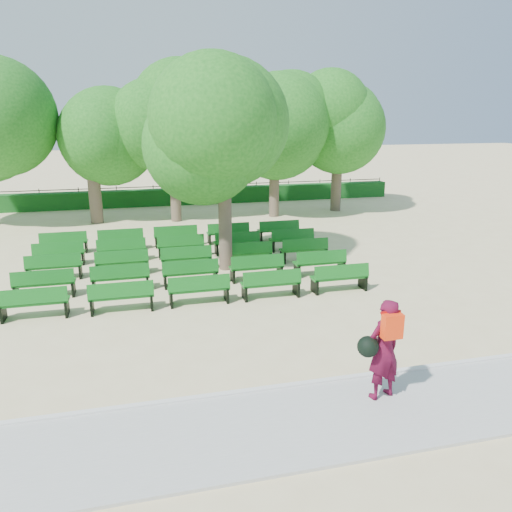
{
  "coord_description": "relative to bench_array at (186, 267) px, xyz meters",
  "views": [
    {
      "loc": [
        -2.16,
        -14.21,
        5.03
      ],
      "look_at": [
        1.14,
        -1.0,
        1.1
      ],
      "focal_mm": 35.0,
      "sensor_mm": 36.0,
      "label": 1
    }
  ],
  "objects": [
    {
      "name": "ground",
      "position": [
        0.59,
        -1.68,
        -0.09
      ],
      "size": [
        120.0,
        120.0,
        0.0
      ],
      "primitive_type": "plane",
      "color": "beige"
    },
    {
      "name": "paving",
      "position": [
        0.59,
        -9.08,
        -0.06
      ],
      "size": [
        30.0,
        2.2,
        0.06
      ],
      "primitive_type": "cube",
      "color": "#B0B1AC",
      "rests_on": "ground"
    },
    {
      "name": "curb",
      "position": [
        0.59,
        -7.93,
        -0.04
      ],
      "size": [
        30.0,
        0.12,
        0.1
      ],
      "primitive_type": "cube",
      "color": "silver",
      "rests_on": "ground"
    },
    {
      "name": "hedge",
      "position": [
        0.59,
        12.32,
        0.36
      ],
      "size": [
        26.0,
        0.7,
        0.9
      ],
      "primitive_type": "cube",
      "color": "#15541B",
      "rests_on": "ground"
    },
    {
      "name": "fence",
      "position": [
        0.59,
        12.72,
        -0.09
      ],
      "size": [
        26.0,
        0.1,
        1.02
      ],
      "primitive_type": null,
      "color": "black",
      "rests_on": "ground"
    },
    {
      "name": "tree_line",
      "position": [
        0.59,
        8.32,
        -0.09
      ],
      "size": [
        21.8,
        6.8,
        7.04
      ],
      "primitive_type": null,
      "color": "#25711E",
      "rests_on": "ground"
    },
    {
      "name": "bench_array",
      "position": [
        0.0,
        0.0,
        0.0
      ],
      "size": [
        1.67,
        0.55,
        1.05
      ],
      "rotation": [
        0.0,
        0.0,
        0.02
      ],
      "color": "#116319",
      "rests_on": "ground"
    },
    {
      "name": "tree_among",
      "position": [
        1.31,
        -0.21,
        4.07
      ],
      "size": [
        4.34,
        4.34,
        6.13
      ],
      "color": "brown",
      "rests_on": "ground"
    },
    {
      "name": "person",
      "position": [
        2.54,
        -8.68,
        0.94
      ],
      "size": [
        0.93,
        0.61,
        1.87
      ],
      "rotation": [
        0.0,
        0.0,
        3.4
      ],
      "color": "#4E0B24",
      "rests_on": "ground"
    }
  ]
}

